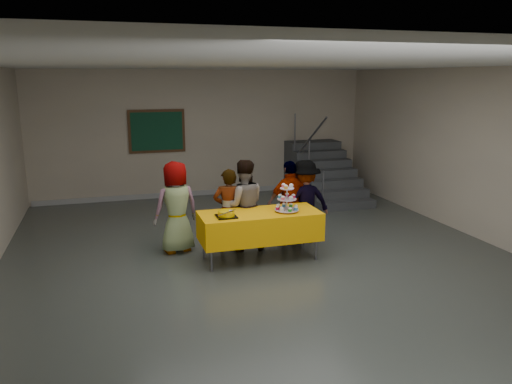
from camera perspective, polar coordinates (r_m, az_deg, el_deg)
room_shell at (r=7.22m, az=1.63°, el=7.49°), size 10.00×10.04×3.02m
bake_table at (r=7.83m, az=0.43°, el=-3.84°), size 1.88×0.78×0.77m
cupcake_stand at (r=7.79m, az=3.54°, el=-1.08°), size 0.38×0.38×0.44m
bear_cake at (r=7.50m, az=-3.42°, el=-2.44°), size 0.32×0.36×0.12m
schoolchild_a at (r=8.23m, az=-9.10°, el=-1.71°), size 0.83×0.64×1.51m
schoolchild_b at (r=8.16m, az=-3.13°, el=-2.13°), size 0.57×0.44×1.39m
schoolchild_c at (r=8.23m, az=-1.47°, el=-1.52°), size 0.80×0.65×1.52m
schoolchild_d at (r=8.52m, az=3.95°, el=-1.27°), size 0.88×0.43×1.46m
schoolchild_e at (r=8.64m, az=5.59°, el=-1.12°), size 0.97×0.61×1.45m
staircase at (r=12.23m, az=7.46°, el=1.88°), size 1.30×2.40×2.04m
noticeboard at (r=11.88m, az=-11.26°, el=6.83°), size 1.30×0.05×1.00m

